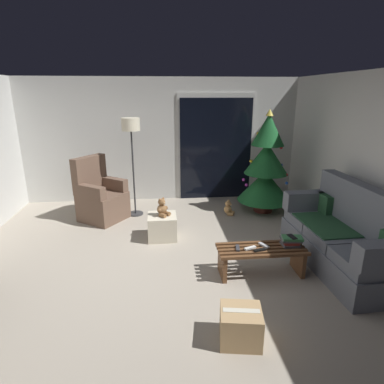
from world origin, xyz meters
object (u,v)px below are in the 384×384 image
(remote_white, at_px, (250,248))
(ottoman, at_px, (162,227))
(remote_silver, at_px, (264,245))
(teddy_bear_chestnut, at_px, (162,208))
(book_stack, at_px, (291,241))
(teddy_bear_honey_by_tree, at_px, (228,209))
(remote_graphite, at_px, (238,248))
(remote_black, at_px, (260,250))
(christmas_tree, at_px, (266,168))
(armchair, at_px, (100,198))
(floor_lamp, at_px, (131,134))
(couch, at_px, (344,238))
(cell_phone, at_px, (292,237))
(coffee_table, at_px, (261,256))
(cardboard_box_taped_mid_floor, at_px, (241,326))

(remote_white, relative_size, ottoman, 0.35)
(remote_silver, distance_m, teddy_bear_chestnut, 1.69)
(book_stack, xyz_separation_m, teddy_bear_honey_by_tree, (-0.36, 2.03, -0.31))
(teddy_bear_honey_by_tree, bearing_deg, remote_graphite, -99.07)
(remote_silver, bearing_deg, remote_black, -154.04)
(christmas_tree, relative_size, armchair, 1.70)
(book_stack, bearing_deg, ottoman, 144.46)
(remote_silver, distance_m, floor_lamp, 3.04)
(couch, relative_size, remote_graphite, 12.60)
(remote_white, relative_size, cell_phone, 1.08)
(book_stack, distance_m, armchair, 3.39)
(remote_white, bearing_deg, couch, -105.30)
(cell_phone, bearing_deg, ottoman, 135.04)
(book_stack, xyz_separation_m, floor_lamp, (-2.10, 2.22, 1.08))
(floor_lamp, bearing_deg, teddy_bear_chestnut, -65.11)
(coffee_table, relative_size, remote_silver, 7.05)
(coffee_table, bearing_deg, ottoman, 136.12)
(remote_graphite, relative_size, cardboard_box_taped_mid_floor, 0.37)
(remote_silver, xyz_separation_m, cell_phone, (0.34, -0.03, 0.12))
(remote_white, height_order, remote_silver, same)
(remote_white, relative_size, book_stack, 0.57)
(teddy_bear_chestnut, relative_size, teddy_bear_honey_by_tree, 1.00)
(remote_graphite, height_order, christmas_tree, christmas_tree)
(remote_white, height_order, remote_graphite, same)
(coffee_table, relative_size, teddy_bear_chestnut, 3.86)
(coffee_table, distance_m, ottoman, 1.69)
(book_stack, bearing_deg, floor_lamp, 133.36)
(remote_black, distance_m, ottoman, 1.72)
(teddy_bear_chestnut, bearing_deg, book_stack, -35.49)
(remote_silver, height_order, armchair, armchair)
(christmas_tree, height_order, armchair, christmas_tree)
(remote_white, relative_size, teddy_bear_honey_by_tree, 0.55)
(teddy_bear_chestnut, bearing_deg, remote_silver, -41.90)
(coffee_table, relative_size, cell_phone, 7.64)
(remote_white, height_order, remote_black, same)
(remote_silver, distance_m, ottoman, 1.70)
(remote_black, relative_size, cardboard_box_taped_mid_floor, 0.37)
(remote_black, xyz_separation_m, cell_phone, (0.43, 0.09, 0.12))
(floor_lamp, height_order, cardboard_box_taped_mid_floor, floor_lamp)
(remote_black, height_order, book_stack, book_stack)
(remote_graphite, bearing_deg, cell_phone, -168.74)
(couch, bearing_deg, christmas_tree, 100.69)
(remote_graphite, height_order, ottoman, remote_graphite)
(teddy_bear_chestnut, xyz_separation_m, cardboard_box_taped_mid_floor, (0.68, -2.27, -0.34))
(coffee_table, bearing_deg, remote_white, -175.75)
(remote_silver, bearing_deg, teddy_bear_chestnut, 111.14)
(couch, xyz_separation_m, teddy_bear_honey_by_tree, (-1.11, 1.95, -0.28))
(remote_black, bearing_deg, coffee_table, 134.99)
(coffee_table, relative_size, teddy_bear_honey_by_tree, 3.86)
(remote_graphite, relative_size, remote_black, 1.00)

